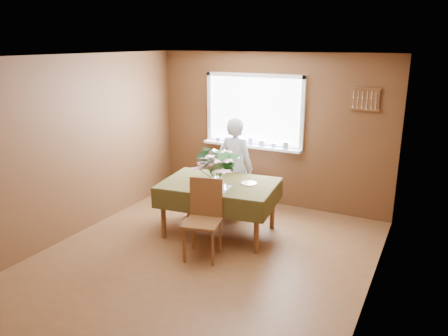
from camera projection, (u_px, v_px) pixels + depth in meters
The scene contains 15 objects.
floor at pixel (205, 257), 5.58m from camera, with size 4.50×4.50×0.00m, color brown.
ceiling at pixel (202, 56), 4.88m from camera, with size 4.50×4.50×0.00m, color white.
wall_back at pixel (271, 130), 7.16m from camera, with size 4.00×4.00×0.00m, color brown.
wall_front at pixel (57, 235), 3.31m from camera, with size 4.00×4.00×0.00m, color brown.
wall_left at pixel (79, 146), 6.10m from camera, with size 4.50×4.50×0.00m, color brown.
wall_right at pixel (377, 188), 4.36m from camera, with size 4.50×4.50×0.00m, color brown.
window_assembly at pixel (253, 124), 7.21m from camera, with size 1.72×0.20×1.22m.
spoon_rack at pixel (365, 99), 6.33m from camera, with size 0.44×0.05×0.33m.
dining_table at pixel (219, 189), 6.11m from camera, with size 1.69×1.25×0.77m.
chair_far at pixel (236, 180), 6.93m from camera, with size 0.54×0.54×1.00m.
chair_near at pixel (204, 215), 5.52m from camera, with size 0.52×0.52×1.00m.
seated_woman at pixel (236, 167), 6.73m from camera, with size 0.57×0.38×1.57m, color white.
flower_bouquet at pixel (217, 164), 5.79m from camera, with size 0.59×0.59×0.50m.
side_plate at pixel (249, 183), 6.03m from camera, with size 0.22×0.22×0.01m, color white.
table_knife at pixel (225, 187), 5.87m from camera, with size 0.02×0.24×0.00m, color silver.
Camera 1 is at (2.51, -4.37, 2.67)m, focal length 35.00 mm.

